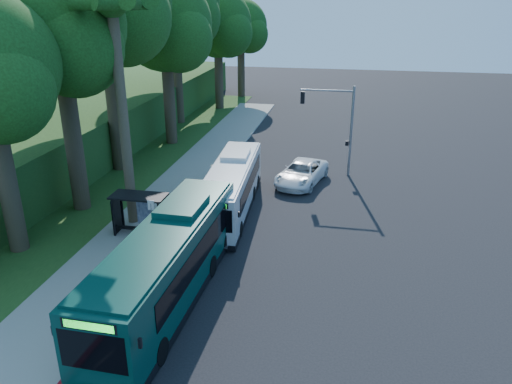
% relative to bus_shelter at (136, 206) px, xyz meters
% --- Properties ---
extents(ground, '(140.00, 140.00, 0.00)m').
position_rel_bus_shelter_xyz_m(ground, '(7.26, 2.86, -1.81)').
color(ground, black).
rests_on(ground, ground).
extents(sidewalk, '(4.50, 70.00, 0.12)m').
position_rel_bus_shelter_xyz_m(sidewalk, '(-0.04, 2.86, -1.75)').
color(sidewalk, gray).
rests_on(sidewalk, ground).
extents(red_curb, '(0.25, 30.00, 0.13)m').
position_rel_bus_shelter_xyz_m(red_curb, '(2.26, -1.14, -1.74)').
color(red_curb, maroon).
rests_on(red_curb, ground).
extents(grass_verge, '(8.00, 70.00, 0.06)m').
position_rel_bus_shelter_xyz_m(grass_verge, '(-5.74, 7.86, -1.78)').
color(grass_verge, '#234719').
rests_on(grass_verge, ground).
extents(bus_shelter, '(3.20, 1.51, 2.55)m').
position_rel_bus_shelter_xyz_m(bus_shelter, '(0.00, 0.00, 0.00)').
color(bus_shelter, black).
rests_on(bus_shelter, ground).
extents(stop_sign_pole, '(0.35, 0.06, 3.17)m').
position_rel_bus_shelter_xyz_m(stop_sign_pole, '(1.86, -2.14, 0.28)').
color(stop_sign_pole, gray).
rests_on(stop_sign_pole, ground).
extents(traffic_signal_pole, '(4.10, 0.30, 7.00)m').
position_rel_bus_shelter_xyz_m(traffic_signal_pole, '(11.04, 12.86, 2.62)').
color(traffic_signal_pole, gray).
rests_on(traffic_signal_pole, ground).
extents(palm_tree, '(4.20, 4.20, 14.40)m').
position_rel_bus_shelter_xyz_m(palm_tree, '(-0.94, 1.36, 10.57)').
color(palm_tree, '#4C3F2D').
rests_on(palm_tree, ground).
extents(hillside_backdrop, '(24.00, 60.00, 8.80)m').
position_rel_bus_shelter_xyz_m(hillside_backdrop, '(-19.04, 17.96, 0.63)').
color(hillside_backdrop, '#234719').
rests_on(hillside_backdrop, ground).
extents(tree_0, '(8.40, 8.00, 15.70)m').
position_rel_bus_shelter_xyz_m(tree_0, '(-5.14, 2.84, 9.40)').
color(tree_0, '#382B1E').
rests_on(tree_0, ground).
extents(tree_1, '(10.50, 10.00, 18.26)m').
position_rel_bus_shelter_xyz_m(tree_1, '(-6.12, 10.84, 10.92)').
color(tree_1, '#382B1E').
rests_on(tree_1, ground).
extents(tree_2, '(8.82, 8.40, 15.12)m').
position_rel_bus_shelter_xyz_m(tree_2, '(-4.64, 18.84, 8.67)').
color(tree_2, '#382B1E').
rests_on(tree_2, ground).
extents(tree_3, '(10.08, 9.60, 17.28)m').
position_rel_bus_shelter_xyz_m(tree_3, '(-6.62, 26.84, 10.17)').
color(tree_3, '#382B1E').
rests_on(tree_3, ground).
extents(tree_4, '(8.40, 8.00, 14.14)m').
position_rel_bus_shelter_xyz_m(tree_4, '(-4.14, 34.84, 7.92)').
color(tree_4, '#382B1E').
rests_on(tree_4, ground).
extents(tree_5, '(7.35, 7.00, 12.86)m').
position_rel_bus_shelter_xyz_m(tree_5, '(-3.16, 42.84, 7.16)').
color(tree_5, '#382B1E').
rests_on(tree_5, ground).
extents(white_bus, '(3.17, 11.63, 3.43)m').
position_rel_bus_shelter_xyz_m(white_bus, '(4.65, 4.45, -0.13)').
color(white_bus, silver).
rests_on(white_bus, ground).
extents(teal_bus, '(3.17, 13.37, 3.96)m').
position_rel_bus_shelter_xyz_m(teal_bus, '(4.20, -6.01, 0.13)').
color(teal_bus, '#0A3931').
rests_on(teal_bus, ground).
extents(pickup, '(4.03, 6.40, 1.65)m').
position_rel_bus_shelter_xyz_m(pickup, '(8.62, 10.35, -0.98)').
color(pickup, white).
rests_on(pickup, ground).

